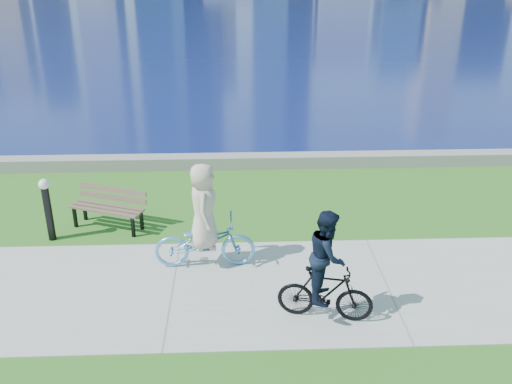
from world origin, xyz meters
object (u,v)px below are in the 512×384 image
cyclist_woman (204,229)px  cyclist_man (326,275)px  park_bench (109,205)px  bollard_lamp (47,205)px

cyclist_woman → cyclist_man: size_ratio=1.06×
park_bench → cyclist_man: cyclist_man is taller
cyclist_woman → cyclist_man: cyclist_woman is taller
park_bench → cyclist_woman: (2.21, -1.80, 0.29)m
cyclist_man → cyclist_woman: bearing=62.3°
cyclist_woman → park_bench: bearing=49.3°
park_bench → cyclist_man: (4.30, -3.61, 0.34)m
bollard_lamp → park_bench: bearing=26.3°
bollard_lamp → cyclist_man: cyclist_man is taller
park_bench → bollard_lamp: (-1.15, -0.57, 0.28)m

